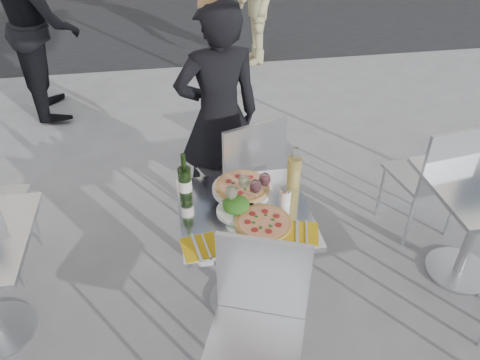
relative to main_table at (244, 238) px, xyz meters
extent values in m
plane|color=slate|center=(0.00, 0.00, -0.54)|extent=(80.00, 80.00, 0.00)
cube|color=black|center=(0.00, 6.50, -0.54)|extent=(24.00, 5.00, 0.00)
cylinder|color=#B7BABF|center=(0.00, 0.00, -0.53)|extent=(0.44, 0.44, 0.02)
cylinder|color=#B7BABF|center=(0.00, 0.00, -0.17)|extent=(0.07, 0.07, 0.72)
cube|color=silver|center=(0.00, 0.00, 0.20)|extent=(0.72, 0.72, 0.03)
cylinder|color=#B7BABF|center=(1.50, 0.00, -0.53)|extent=(0.44, 0.44, 0.02)
cylinder|color=#B7BABF|center=(1.50, 0.00, -0.17)|extent=(0.07, 0.07, 0.72)
cylinder|color=silver|center=(0.20, 0.97, -0.30)|extent=(0.03, 0.03, 0.49)
cylinder|color=silver|center=(-0.17, 0.84, -0.30)|extent=(0.03, 0.03, 0.49)
cylinder|color=silver|center=(0.33, 0.60, -0.30)|extent=(0.03, 0.03, 0.49)
cylinder|color=silver|center=(-0.04, 0.47, -0.30)|extent=(0.03, 0.03, 0.49)
cube|color=silver|center=(0.08, 0.72, -0.04)|extent=(0.58, 0.58, 0.03)
cube|color=silver|center=(0.16, 0.51, 0.22)|extent=(0.44, 0.18, 0.49)
cylinder|color=silver|center=(-0.19, -0.45, -0.30)|extent=(0.03, 0.03, 0.48)
cylinder|color=silver|center=(0.17, -0.59, -0.30)|extent=(0.03, 0.03, 0.48)
cube|color=silver|center=(-0.08, -0.70, -0.05)|extent=(0.58, 0.58, 0.03)
cube|color=silver|center=(0.00, -0.49, 0.20)|extent=(0.42, 0.19, 0.48)
cylinder|color=silver|center=(-1.37, 0.75, -0.29)|extent=(0.03, 0.03, 0.50)
cylinder|color=silver|center=(-1.41, 0.35, -0.29)|extent=(0.03, 0.03, 0.50)
cylinder|color=silver|center=(1.55, 0.73, -0.31)|extent=(0.02, 0.02, 0.46)
cylinder|color=silver|center=(1.19, 0.68, -0.31)|extent=(0.02, 0.02, 0.46)
cylinder|color=silver|center=(1.61, 0.37, -0.31)|extent=(0.02, 0.02, 0.46)
cylinder|color=silver|center=(1.24, 0.31, -0.31)|extent=(0.02, 0.02, 0.46)
cube|color=silver|center=(1.40, 0.52, -0.07)|extent=(0.49, 0.49, 0.03)
cube|color=silver|center=(1.43, 0.31, 0.17)|extent=(0.43, 0.09, 0.46)
imported|color=black|center=(-0.02, 0.95, 0.29)|extent=(0.66, 0.48, 1.67)
imported|color=black|center=(-1.56, 3.04, 0.40)|extent=(0.89, 1.05, 1.88)
cylinder|color=tan|center=(0.08, -0.13, 0.22)|extent=(0.31, 0.31, 0.02)
cylinder|color=beige|center=(0.08, -0.13, 0.23)|extent=(0.27, 0.27, 0.00)
cylinder|color=white|center=(0.02, 0.20, 0.22)|extent=(0.36, 0.36, 0.01)
cylinder|color=tan|center=(0.02, 0.20, 0.23)|extent=(0.32, 0.32, 0.02)
cylinder|color=beige|center=(0.02, 0.20, 0.24)|extent=(0.28, 0.28, 0.00)
cylinder|color=white|center=(-0.05, 0.00, 0.22)|extent=(0.22, 0.22, 0.01)
ellipsoid|color=#1B5A16|center=(-0.05, 0.00, 0.26)|extent=(0.15, 0.15, 0.08)
sphere|color=#B21914|center=(-0.01, 0.02, 0.27)|extent=(0.03, 0.03, 0.03)
cylinder|color=#2B4D1C|center=(-0.31, 0.17, 0.31)|extent=(0.07, 0.07, 0.20)
cone|color=#2B4D1C|center=(-0.31, 0.17, 0.41)|extent=(0.07, 0.07, 0.03)
cylinder|color=#2B4D1C|center=(-0.31, 0.17, 0.46)|extent=(0.03, 0.03, 0.10)
cylinder|color=silver|center=(-0.31, 0.17, 0.30)|extent=(0.07, 0.08, 0.07)
cylinder|color=#E7CD62|center=(0.31, 0.14, 0.32)|extent=(0.08, 0.08, 0.22)
cylinder|color=white|center=(0.31, 0.14, 0.46)|extent=(0.03, 0.03, 0.08)
cylinder|color=white|center=(0.23, 0.02, 0.26)|extent=(0.06, 0.06, 0.09)
cylinder|color=silver|center=(0.23, 0.02, 0.31)|extent=(0.06, 0.06, 0.02)
cylinder|color=white|center=(-0.07, 0.02, 0.21)|extent=(0.06, 0.06, 0.00)
cylinder|color=white|center=(-0.07, 0.02, 0.26)|extent=(0.01, 0.01, 0.09)
ellipsoid|color=white|center=(-0.07, 0.02, 0.33)|extent=(0.07, 0.07, 0.08)
ellipsoid|color=beige|center=(-0.07, 0.02, 0.32)|extent=(0.05, 0.05, 0.05)
cylinder|color=white|center=(0.02, 0.11, 0.21)|extent=(0.06, 0.06, 0.00)
cylinder|color=white|center=(0.02, 0.11, 0.26)|extent=(0.01, 0.01, 0.09)
ellipsoid|color=white|center=(0.02, 0.11, 0.33)|extent=(0.07, 0.07, 0.08)
ellipsoid|color=beige|center=(0.02, 0.11, 0.32)|extent=(0.05, 0.05, 0.05)
cylinder|color=white|center=(0.07, 0.06, 0.21)|extent=(0.06, 0.06, 0.00)
cylinder|color=white|center=(0.07, 0.06, 0.26)|extent=(0.01, 0.01, 0.09)
ellipsoid|color=white|center=(0.07, 0.06, 0.33)|extent=(0.07, 0.07, 0.08)
ellipsoid|color=#4F0B15|center=(0.07, 0.06, 0.32)|extent=(0.05, 0.05, 0.05)
cylinder|color=white|center=(0.14, 0.11, 0.21)|extent=(0.06, 0.06, 0.00)
cylinder|color=white|center=(0.14, 0.11, 0.26)|extent=(0.01, 0.01, 0.09)
ellipsoid|color=white|center=(0.14, 0.11, 0.33)|extent=(0.07, 0.07, 0.08)
ellipsoid|color=#4F0B15|center=(0.14, 0.11, 0.32)|extent=(0.05, 0.05, 0.05)
cube|color=gold|center=(-0.27, -0.25, 0.21)|extent=(0.21, 0.21, 0.00)
cube|color=#B7BABF|center=(-0.29, -0.25, 0.22)|extent=(0.05, 0.20, 0.00)
cube|color=#B7BABF|center=(-0.24, -0.25, 0.22)|extent=(0.04, 0.18, 0.00)
cube|color=gold|center=(0.26, -0.23, 0.21)|extent=(0.22, 0.22, 0.00)
cube|color=#B7BABF|center=(0.24, -0.23, 0.22)|extent=(0.07, 0.20, 0.00)
cube|color=#B7BABF|center=(0.29, -0.23, 0.22)|extent=(0.06, 0.18, 0.00)
camera|label=1|loc=(-0.35, -1.98, 1.85)|focal=35.00mm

